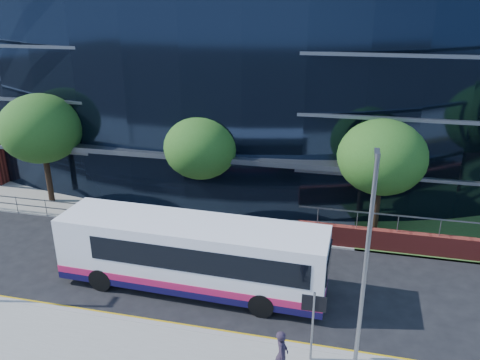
% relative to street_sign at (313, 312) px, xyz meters
% --- Properties ---
extents(ground, '(200.00, 200.00, 0.00)m').
position_rel_street_sign_xyz_m(ground, '(-4.50, 1.59, -2.15)').
color(ground, black).
rests_on(ground, ground).
extents(kerb, '(80.00, 0.25, 0.16)m').
position_rel_street_sign_xyz_m(kerb, '(-4.50, 0.59, -2.07)').
color(kerb, gray).
rests_on(kerb, ground).
extents(yellow_line_outer, '(80.00, 0.08, 0.01)m').
position_rel_street_sign_xyz_m(yellow_line_outer, '(-4.50, 0.79, -2.14)').
color(yellow_line_outer, gold).
rests_on(yellow_line_outer, ground).
extents(yellow_line_inner, '(80.00, 0.08, 0.01)m').
position_rel_street_sign_xyz_m(yellow_line_inner, '(-4.50, 0.94, -2.14)').
color(yellow_line_inner, gold).
rests_on(yellow_line_inner, ground).
extents(far_forecourt, '(50.00, 8.00, 0.10)m').
position_rel_street_sign_xyz_m(far_forecourt, '(-10.50, 12.59, -2.10)').
color(far_forecourt, gray).
rests_on(far_forecourt, ground).
extents(glass_office, '(44.00, 23.10, 16.00)m').
position_rel_street_sign_xyz_m(glass_office, '(-8.50, 22.44, 5.85)').
color(glass_office, black).
rests_on(glass_office, ground).
extents(guard_railings, '(24.00, 0.05, 1.10)m').
position_rel_street_sign_xyz_m(guard_railings, '(-12.50, 8.59, -1.33)').
color(guard_railings, slate).
rests_on(guard_railings, ground).
extents(street_sign, '(0.85, 0.09, 2.80)m').
position_rel_street_sign_xyz_m(street_sign, '(0.00, 0.00, 0.00)').
color(street_sign, slate).
rests_on(street_sign, pavement_near).
extents(tree_far_a, '(4.95, 4.95, 6.98)m').
position_rel_street_sign_xyz_m(tree_far_a, '(-17.50, 10.59, 2.71)').
color(tree_far_a, black).
rests_on(tree_far_a, ground).
extents(tree_far_b, '(4.29, 4.29, 6.05)m').
position_rel_street_sign_xyz_m(tree_far_b, '(-7.50, 11.09, 2.06)').
color(tree_far_b, black).
rests_on(tree_far_b, ground).
extents(tree_far_c, '(4.62, 4.62, 6.51)m').
position_rel_street_sign_xyz_m(tree_far_c, '(2.50, 10.59, 2.39)').
color(tree_far_c, black).
rests_on(tree_far_c, ground).
extents(streetlight_east, '(0.15, 0.77, 8.00)m').
position_rel_street_sign_xyz_m(streetlight_east, '(1.50, -0.59, 2.29)').
color(streetlight_east, slate).
rests_on(streetlight_east, pavement_near).
extents(city_bus, '(11.98, 3.07, 3.22)m').
position_rel_street_sign_xyz_m(city_bus, '(-5.50, 3.51, -0.44)').
color(city_bus, white).
rests_on(city_bus, ground).
extents(pedestrian, '(0.50, 0.70, 1.82)m').
position_rel_street_sign_xyz_m(pedestrian, '(-0.91, -1.04, -1.09)').
color(pedestrian, '#281E2D').
rests_on(pedestrian, pavement_near).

